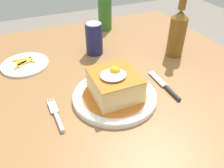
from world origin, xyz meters
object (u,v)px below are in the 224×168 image
Objects in this scene: fork at (57,117)px; beer_bottle_green at (105,9)px; main_plate at (115,96)px; knife at (168,88)px; beer_bottle_amber at (178,31)px; side_plate_fries at (25,64)px; soda_can at (94,39)px.

fork is 0.53× the size of beer_bottle_green.
main_plate is 0.95× the size of beer_bottle_green.
fork is 0.35m from knife.
fork is at bearing -174.90° from main_plate.
beer_bottle_amber is (0.16, 0.19, 0.09)m from knife.
beer_bottle_green reaches higher than side_plate_fries.
beer_bottle_green is 0.46m from side_plate_fries.
beer_bottle_green is (0.35, 0.52, 0.09)m from fork.
beer_bottle_amber reaches higher than main_plate.
soda_can is 0.25m from beer_bottle_green.
side_plate_fries reaches higher than fork.
beer_bottle_amber is 1.00× the size of beer_bottle_green.
beer_bottle_green is at bearing 55.90° from fork.
beer_bottle_green is (-0.15, 0.35, 0.00)m from beer_bottle_amber.
knife is at bearing -68.32° from soda_can.
fork is at bearing -125.56° from soda_can.
side_plate_fries is at bearing 126.74° from main_plate.
beer_bottle_green is 1.56× the size of side_plate_fries.
main_plate is 1.79× the size of fork.
knife is 1.33× the size of soda_can.
side_plate_fries is (-0.55, 0.15, -0.09)m from beer_bottle_amber.
side_plate_fries reaches higher than knife.
side_plate_fries is at bearing -153.56° from beer_bottle_green.
knife is at bearing -9.85° from main_plate.
side_plate_fries is at bearing 177.69° from soda_can.
main_plate reaches higher than knife.
soda_can is at bearing -2.31° from side_plate_fries.
beer_bottle_green is at bearing 58.16° from soda_can.
side_plate_fries is (-0.40, -0.20, -0.09)m from beer_bottle_green.
fork is at bearing -124.10° from beer_bottle_green.
fork and knife have the same top height.
knife is at bearing -2.25° from fork.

